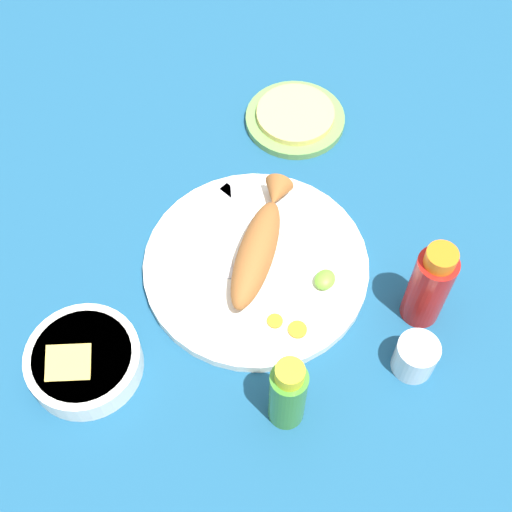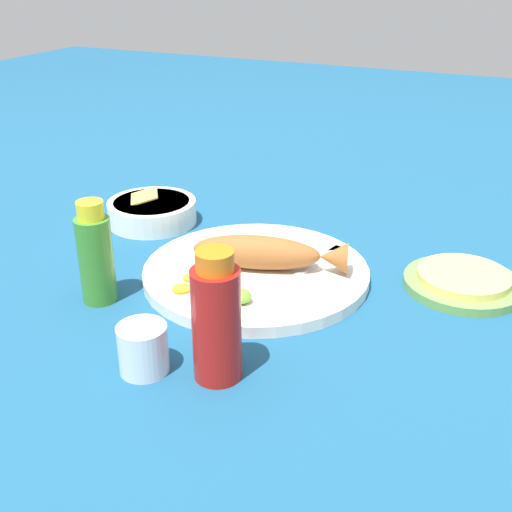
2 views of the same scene
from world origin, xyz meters
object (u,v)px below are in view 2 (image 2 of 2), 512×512
fork_far (315,264)px  salt_cup (143,351)px  fork_near (300,251)px  main_plate (256,273)px  tortilla_plate (463,284)px  fried_fish (267,253)px  hot_sauce_bottle_red (216,320)px  guacamole_bowl (152,210)px  hot_sauce_bottle_green (96,255)px

fork_far → salt_cup: size_ratio=2.96×
salt_cup → fork_far: bearing=-107.2°
fork_near → main_plate: bearing=-154.2°
salt_cup → tortilla_plate: 0.50m
fried_fish → salt_cup: fried_fish is taller
main_plate → hot_sauce_bottle_red: (-0.07, 0.25, 0.07)m
main_plate → fork_far: 0.09m
tortilla_plate → guacamole_bowl: bearing=-1.9°
guacamole_bowl → tortilla_plate: 0.58m
salt_cup → tortilla_plate: (-0.32, -0.38, -0.02)m
main_plate → tortilla_plate: size_ratio=1.98×
fork_near → tortilla_plate: fork_near is taller
guacamole_bowl → fried_fish: bearing=158.0°
main_plate → fork_near: size_ratio=2.25×
hot_sauce_bottle_red → hot_sauce_bottle_green: bearing=-20.5°
hot_sauce_bottle_green → fork_far: bearing=-141.4°
fork_near → fork_far: size_ratio=0.86×
tortilla_plate → hot_sauce_bottle_green: bearing=28.7°
main_plate → hot_sauce_bottle_red: hot_sauce_bottle_red is taller
hot_sauce_bottle_red → guacamole_bowl: size_ratio=1.01×
main_plate → guacamole_bowl: 0.30m
fork_far → main_plate: bearing=132.6°
fried_fish → fork_near: bearing=-125.1°
fork_far → hot_sauce_bottle_red: bearing=-170.5°
fork_near → hot_sauce_bottle_red: hot_sauce_bottle_red is taller
fried_fish → hot_sauce_bottle_red: bearing=85.0°
fried_fish → hot_sauce_bottle_green: 0.26m
fried_fish → salt_cup: bearing=66.6°
main_plate → fried_fish: bearing=-164.1°
main_plate → hot_sauce_bottle_red: size_ratio=2.12×
fried_fish → guacamole_bowl: (0.29, -0.12, -0.02)m
fork_far → hot_sauce_bottle_red: (0.01, 0.30, 0.06)m
main_plate → fork_far: size_ratio=1.93×
fried_fish → tortilla_plate: (-0.28, -0.10, -0.04)m
hot_sauce_bottle_red → hot_sauce_bottle_green: size_ratio=1.08×
hot_sauce_bottle_red → salt_cup: size_ratio=2.70×
guacamole_bowl → hot_sauce_bottle_green: bearing=108.3°
hot_sauce_bottle_red → guacamole_bowl: 0.51m
fork_far → hot_sauce_bottle_green: (0.26, 0.21, 0.05)m
fork_near → tortilla_plate: size_ratio=0.88×
fork_far → salt_cup: salt_cup is taller
main_plate → hot_sauce_bottle_green: 0.25m
fried_fish → guacamole_bowl: size_ratio=1.49×
fork_far → hot_sauce_bottle_red: size_ratio=1.10×
main_plate → salt_cup: size_ratio=5.71×
fork_near → hot_sauce_bottle_green: 0.33m
hot_sauce_bottle_red → salt_cup: bearing=18.1°
fork_near → guacamole_bowl: bearing=136.5°
hot_sauce_bottle_red → hot_sauce_bottle_green: 0.26m
fork_far → guacamole_bowl: guacamole_bowl is taller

